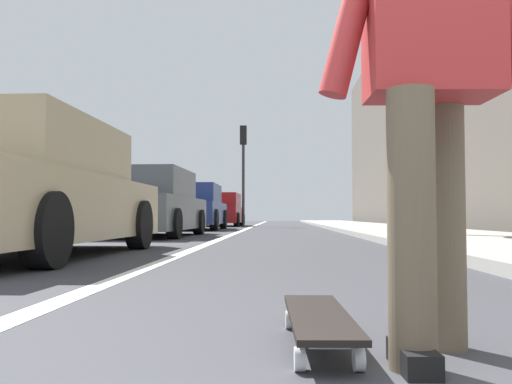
# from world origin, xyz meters

# --- Properties ---
(ground_plane) EXTENTS (80.00, 80.00, 0.00)m
(ground_plane) POSITION_xyz_m (10.00, 0.00, 0.00)
(ground_plane) COLOR #38383D
(lane_stripe_white) EXTENTS (52.00, 0.16, 0.01)m
(lane_stripe_white) POSITION_xyz_m (20.00, 1.22, 0.00)
(lane_stripe_white) COLOR silver
(lane_stripe_white) RESTS_ON ground
(sidewalk_curb) EXTENTS (52.00, 3.20, 0.11)m
(sidewalk_curb) POSITION_xyz_m (18.00, -3.15, 0.05)
(sidewalk_curb) COLOR #9E9B93
(sidewalk_curb) RESTS_ON ground
(building_facade) EXTENTS (40.00, 1.20, 10.16)m
(building_facade) POSITION_xyz_m (22.00, -6.11, 5.08)
(building_facade) COLOR #5D564C
(building_facade) RESTS_ON ground
(skateboard) EXTENTS (0.85, 0.23, 0.11)m
(skateboard) POSITION_xyz_m (1.22, -0.06, 0.09)
(skateboard) COLOR white
(skateboard) RESTS_ON ground
(skater_person) EXTENTS (0.47, 0.72, 1.64)m
(skater_person) POSITION_xyz_m (1.07, -0.40, 0.94)
(skater_person) COLOR brown
(skater_person) RESTS_ON ground
(parked_car_near) EXTENTS (4.63, 1.96, 1.49)m
(parked_car_near) POSITION_xyz_m (5.26, 2.83, 0.72)
(parked_car_near) COLOR tan
(parked_car_near) RESTS_ON ground
(parked_car_mid) EXTENTS (4.48, 1.97, 1.46)m
(parked_car_mid) POSITION_xyz_m (11.33, 2.91, 0.69)
(parked_car_mid) COLOR #4C5156
(parked_car_mid) RESTS_ON ground
(parked_car_far) EXTENTS (4.34, 2.02, 1.49)m
(parked_car_far) POSITION_xyz_m (17.45, 2.97, 0.72)
(parked_car_far) COLOR navy
(parked_car_far) RESTS_ON ground
(parked_car_end) EXTENTS (4.50, 2.08, 1.46)m
(parked_car_end) POSITION_xyz_m (24.02, 2.77, 0.69)
(parked_car_end) COLOR maroon
(parked_car_end) RESTS_ON ground
(traffic_light) EXTENTS (0.33, 0.28, 4.30)m
(traffic_light) POSITION_xyz_m (22.75, 1.62, 2.97)
(traffic_light) COLOR #2D2D2D
(traffic_light) RESTS_ON ground
(street_tree_mid) EXTENTS (2.37, 2.37, 4.88)m
(street_tree_mid) POSITION_xyz_m (9.90, -2.75, 3.66)
(street_tree_mid) COLOR brown
(street_tree_mid) RESTS_ON ground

